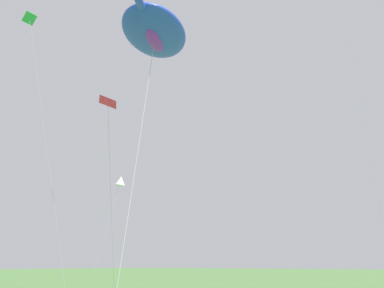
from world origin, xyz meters
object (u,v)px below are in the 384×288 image
object	(u,v)px
big_show_kite	(153,30)
small_kite_triangle_green	(108,110)
small_kite_delta_white	(120,181)
small_kite_stunt_black	(33,48)

from	to	relation	value
big_show_kite	small_kite_triangle_green	world-z (taller)	big_show_kite
small_kite_triangle_green	small_kite_delta_white	world-z (taller)	small_kite_triangle_green
big_show_kite	small_kite_delta_white	size ratio (longest dim) A/B	1.85
small_kite_stunt_black	small_kite_triangle_green	distance (m)	4.57
big_show_kite	small_kite_stunt_black	bearing A→B (deg)	109.87
small_kite_stunt_black	small_kite_triangle_green	world-z (taller)	small_kite_stunt_black
small_kite_triangle_green	small_kite_delta_white	size ratio (longest dim) A/B	1.38
big_show_kite	small_kite_triangle_green	bearing A→B (deg)	66.17
big_show_kite	small_kite_triangle_green	size ratio (longest dim) A/B	1.34
small_kite_triangle_green	small_kite_delta_white	xyz separation A→B (m)	(5.56, 4.55, -2.36)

